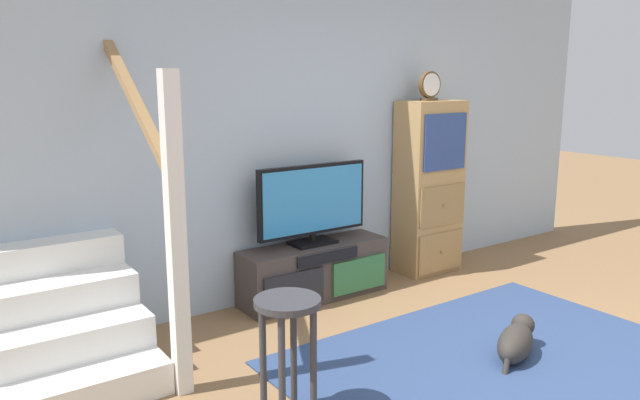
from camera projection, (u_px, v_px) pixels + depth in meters
name	position (u px, v px, depth m)	size (l,w,h in m)	color
back_wall	(326.00, 126.00, 5.03)	(6.40, 0.12, 2.70)	#A8BCD1
area_rug	(498.00, 362.00, 3.81)	(2.60, 1.80, 0.01)	navy
media_console	(315.00, 271.00, 4.87)	(1.24, 0.38, 0.45)	#423833
television	(313.00, 202.00, 4.78)	(0.98, 0.22, 0.64)	black
side_cabinet	(429.00, 188.00, 5.48)	(0.58, 0.38, 1.55)	tan
desk_clock	(430.00, 86.00, 5.25)	(0.23, 0.08, 0.25)	#4C3823
staircase	(56.00, 305.00, 3.77)	(1.00, 1.36, 2.20)	white
bar_stool_near	(288.00, 330.00, 3.08)	(0.34, 0.34, 0.67)	#333338
dog	(516.00, 341.00, 3.86)	(0.51, 0.37, 0.23)	#332D28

